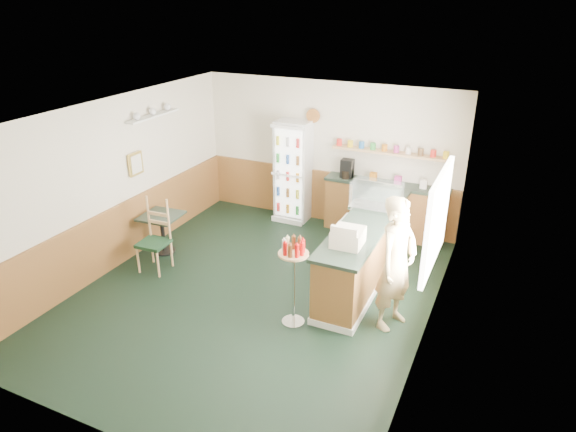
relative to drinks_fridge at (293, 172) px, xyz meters
The scene contains 13 objects.
ground 2.98m from the drinks_fridge, 77.22° to the right, with size 6.00×6.00×0.00m, color black.
room_envelope 2.12m from the drinks_fridge, 78.88° to the right, with size 5.04×6.02×2.72m.
service_counter 2.63m from the drinks_fridge, 40.21° to the right, with size 0.68×3.01×1.01m.
back_counter 1.86m from the drinks_fridge, ahead, with size 2.24×0.42×1.69m.
drinks_fridge is the anchor object (origin of this frame).
display_case 2.32m from the drinks_fridge, 31.02° to the right, with size 0.78×0.41×0.44m.
cash_register 3.23m from the drinks_fridge, 52.31° to the right, with size 0.40×0.42×0.23m, color beige.
shopkeeper 3.76m from the drinks_fridge, 44.68° to the right, with size 0.62×0.44×1.85m, color tan.
condiment_stand 3.50m from the drinks_fridge, 65.49° to the right, with size 0.40×0.40×1.25m.
newspaper_rack 2.30m from the drinks_fridge, 44.53° to the right, with size 0.09×0.46×0.73m.
cafe_table 2.70m from the drinks_fridge, 122.57° to the right, with size 0.68×0.68×0.70m.
cafe_chair 2.96m from the drinks_fridge, 113.54° to the right, with size 0.46×0.46×1.18m.
dog_doorstop 2.66m from the drinks_fridge, 55.43° to the right, with size 0.21×0.27×0.25m.
Camera 1 is at (3.22, -5.78, 4.17)m, focal length 32.00 mm.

